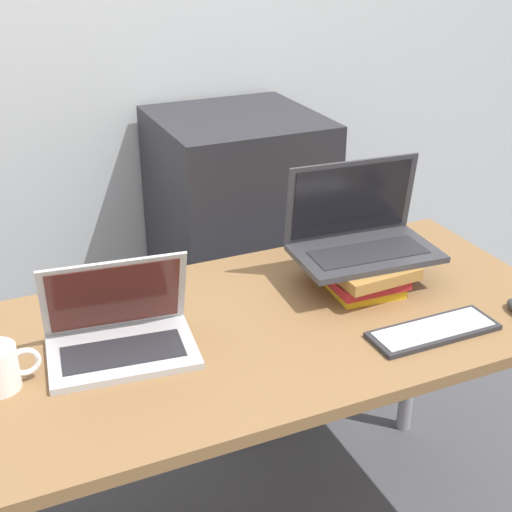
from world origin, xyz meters
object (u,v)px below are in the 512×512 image
object	(u,v)px
laptop_on_books	(361,235)
book_stack	(358,270)
laptop_left	(120,333)
mini_fridge	(238,257)
wireless_keyboard	(433,331)

from	to	relation	value
laptop_on_books	book_stack	bearing A→B (deg)	-123.63
laptop_left	mini_fridge	distance (m)	1.06
wireless_keyboard	mini_fridge	distance (m)	1.07
laptop_on_books	mini_fridge	distance (m)	0.82
mini_fridge	book_stack	bearing A→B (deg)	-87.97
laptop_left	mini_fridge	world-z (taller)	mini_fridge
laptop_left	wireless_keyboard	distance (m)	0.72
book_stack	wireless_keyboard	distance (m)	0.28
wireless_keyboard	laptop_left	bearing A→B (deg)	161.46
book_stack	mini_fridge	bearing A→B (deg)	92.03
laptop_left	laptop_on_books	xyz separation A→B (m)	(0.67, 0.08, 0.09)
mini_fridge	wireless_keyboard	bearing A→B (deg)	-86.38
book_stack	laptop_on_books	distance (m)	0.09
laptop_left	book_stack	bearing A→B (deg)	4.09
book_stack	wireless_keyboard	size ratio (longest dim) A/B	0.90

